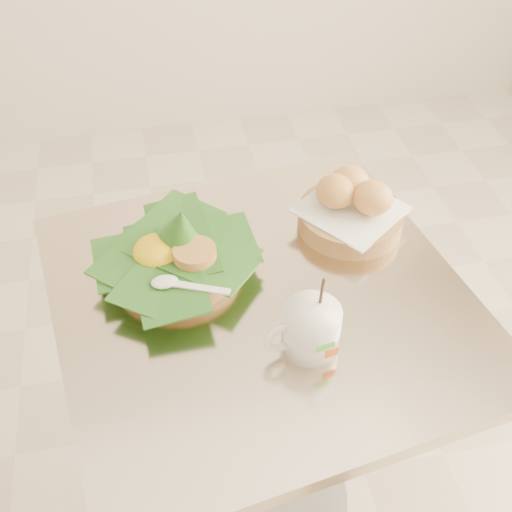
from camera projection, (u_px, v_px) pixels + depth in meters
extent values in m
plane|color=beige|center=(193.00, 502.00, 1.62)|extent=(3.60, 3.60, 0.00)
cylinder|color=gray|center=(260.00, 497.00, 1.62)|extent=(0.44, 0.44, 0.03)
cylinder|color=gray|center=(260.00, 417.00, 1.37)|extent=(0.07, 0.07, 0.69)
cube|color=beige|center=(261.00, 301.00, 1.13)|extent=(0.80, 0.80, 0.03)
cylinder|color=#A78647|center=(177.00, 260.00, 1.15)|extent=(0.23, 0.23, 0.04)
cone|color=#1F5819|center=(179.00, 227.00, 1.12)|extent=(0.12, 0.14, 0.12)
ellipsoid|color=yellow|center=(157.00, 251.00, 1.14)|extent=(0.09, 0.09, 0.05)
cylinder|color=#CC9347|center=(195.00, 254.00, 1.12)|extent=(0.08, 0.08, 0.02)
cylinder|color=#A78647|center=(350.00, 218.00, 1.24)|extent=(0.20, 0.20, 0.04)
cube|color=white|center=(351.00, 209.00, 1.22)|extent=(0.24, 0.24, 0.01)
ellipsoid|color=#B56E29|center=(336.00, 191.00, 1.21)|extent=(0.08, 0.08, 0.06)
ellipsoid|color=#B56E29|center=(373.00, 198.00, 1.20)|extent=(0.08, 0.08, 0.06)
ellipsoid|color=#B56E29|center=(349.00, 183.00, 1.23)|extent=(0.08, 0.08, 0.06)
cylinder|color=white|center=(311.00, 328.00, 1.01)|extent=(0.09, 0.09, 0.08)
torus|color=white|center=(281.00, 338.00, 0.99)|extent=(0.06, 0.02, 0.06)
cylinder|color=#432513|center=(313.00, 313.00, 0.98)|extent=(0.08, 0.08, 0.01)
cylinder|color=black|center=(321.00, 297.00, 0.97)|extent=(0.02, 0.05, 0.12)
cube|color=green|center=(326.00, 347.00, 0.97)|extent=(0.03, 0.01, 0.01)
cube|color=orange|center=(332.00, 353.00, 0.99)|extent=(0.02, 0.01, 0.02)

